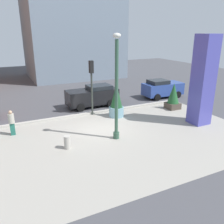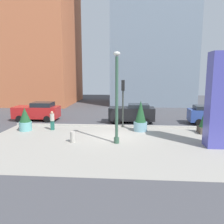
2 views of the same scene
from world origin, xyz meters
TOP-DOWN VIEW (x-y plane):
  - ground_plane at (0.00, 4.00)m, footprint 60.00×60.00m
  - plaza_pavement at (0.00, -2.00)m, footprint 18.00×10.00m
  - curb_strip at (0.00, 3.12)m, footprint 18.00×0.24m
  - lamp_post at (0.40, -1.70)m, footprint 0.44×0.44m
  - art_pillar_blue at (6.75, -1.94)m, footprint 1.19×1.19m
  - potted_plant_by_pillar at (2.17, 1.79)m, footprint 1.11×1.11m
  - potted_plant_near_right at (7.26, 1.45)m, footprint 1.03×1.03m
  - potted_plant_near_left at (-7.32, 1.20)m, footprint 1.01×1.01m
  - concrete_bollard at (-2.61, -1.70)m, footprint 0.36×0.36m
  - traffic_light_corner at (0.69, 2.96)m, footprint 0.28×0.42m
  - car_curb_east at (1.54, 4.98)m, footprint 4.34×1.99m
  - car_intersection at (-8.02, 5.43)m, footprint 4.48×2.14m
  - car_passing_lane at (8.72, 4.84)m, footprint 3.91×2.03m
  - pedestrian_on_sidewalk at (-5.16, 1.56)m, footprint 0.36×0.36m
  - office_block_flanking at (-13.88, 19.40)m, footprint 12.83×12.38m

SIDE VIEW (x-z plane):
  - ground_plane at x=0.00m, z-range 0.00..0.00m
  - plaza_pavement at x=0.00m, z-range -0.01..0.01m
  - curb_strip at x=0.00m, z-range 0.00..0.16m
  - concrete_bollard at x=-2.61m, z-range 0.00..0.75m
  - pedestrian_on_sidewalk at x=-5.16m, z-range 0.09..1.69m
  - car_passing_lane at x=8.72m, z-range 0.02..1.76m
  - potted_plant_near_left at x=-7.32m, z-range -0.05..1.87m
  - car_intersection at x=-8.02m, z-range 0.00..1.84m
  - car_curb_east at x=1.54m, z-range 0.03..1.83m
  - potted_plant_near_right at x=7.26m, z-range -0.04..2.10m
  - potted_plant_by_pillar at x=2.17m, z-range -0.14..2.39m
  - traffic_light_corner at x=0.69m, z-range 0.73..4.86m
  - lamp_post at x=0.40m, z-range -0.08..5.99m
  - art_pillar_blue at x=6.75m, z-range 0.00..6.01m
  - office_block_flanking at x=-13.88m, z-range 0.00..20.79m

